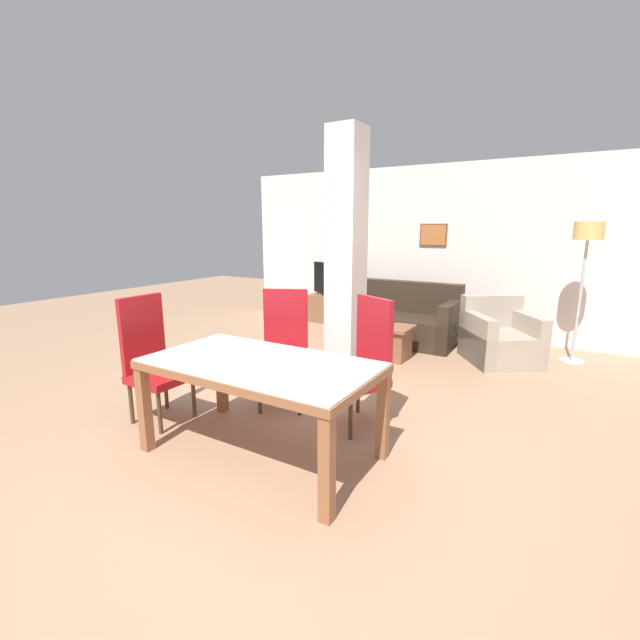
{
  "coord_description": "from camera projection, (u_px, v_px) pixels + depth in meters",
  "views": [
    {
      "loc": [
        1.95,
        -2.38,
        1.74
      ],
      "look_at": [
        0.0,
        0.87,
        0.9
      ],
      "focal_mm": 24.0,
      "sensor_mm": 36.0,
      "label": 1
    }
  ],
  "objects": [
    {
      "name": "bottle",
      "position": [
        365.0,
        316.0,
        5.77
      ],
      "size": [
        0.07,
        0.07,
        0.27
      ],
      "color": "#B2B7BC",
      "rests_on": "coffee_table"
    },
    {
      "name": "tv_screen",
      "position": [
        333.0,
        280.0,
        7.74
      ],
      "size": [
        0.95,
        0.33,
        0.59
      ],
      "rotation": [
        0.0,
        0.0,
        2.85
      ],
      "color": "black",
      "rests_on": "tv_stand"
    },
    {
      "name": "floor_lamp",
      "position": [
        587.0,
        245.0,
        5.28
      ],
      "size": [
        0.34,
        0.34,
        1.8
      ],
      "color": "#B7B7BC",
      "rests_on": "ground_plane"
    },
    {
      "name": "ground_plane",
      "position": [
        263.0,
        453.0,
        3.34
      ],
      "size": [
        18.0,
        18.0,
        0.0
      ],
      "primitive_type": "plane",
      "color": "#A57C5E"
    },
    {
      "name": "armchair",
      "position": [
        499.0,
        340.0,
        5.58
      ],
      "size": [
        1.15,
        1.16,
        0.83
      ],
      "rotation": [
        0.0,
        0.0,
        3.76
      ],
      "color": "#A69786",
      "rests_on": "ground_plane"
    },
    {
      "name": "back_wall",
      "position": [
        439.0,
        251.0,
        6.95
      ],
      "size": [
        7.2,
        0.09,
        2.7
      ],
      "color": "silver",
      "rests_on": "ground_plane"
    },
    {
      "name": "coffee_table",
      "position": [
        382.0,
        341.0,
        5.76
      ],
      "size": [
        0.79,
        0.5,
        0.45
      ],
      "color": "brown",
      "rests_on": "ground_plane"
    },
    {
      "name": "dining_table",
      "position": [
        261.0,
        380.0,
        3.21
      ],
      "size": [
        1.74,
        0.95,
        0.75
      ],
      "color": "brown",
      "rests_on": "ground_plane"
    },
    {
      "name": "sofa",
      "position": [
        397.0,
        321.0,
        6.6
      ],
      "size": [
        1.8,
        0.88,
        0.9
      ],
      "rotation": [
        0.0,
        0.0,
        3.14
      ],
      "color": "#30251A",
      "rests_on": "ground_plane"
    },
    {
      "name": "dining_chair_far_left",
      "position": [
        284.0,
        347.0,
        4.2
      ],
      "size": [
        0.61,
        0.61,
        1.14
      ],
      "rotation": [
        0.0,
        0.0,
        -2.7
      ],
      "color": "#A4151E",
      "rests_on": "ground_plane"
    },
    {
      "name": "tv_stand",
      "position": [
        333.0,
        309.0,
        7.86
      ],
      "size": [
        0.97,
        0.4,
        0.5
      ],
      "color": "brown",
      "rests_on": "ground_plane"
    },
    {
      "name": "divider_pillar",
      "position": [
        346.0,
        264.0,
        4.43
      ],
      "size": [
        0.32,
        0.36,
        2.7
      ],
      "color": "silver",
      "rests_on": "ground_plane"
    },
    {
      "name": "dining_chair_head_left",
      "position": [
        152.0,
        358.0,
        3.84
      ],
      "size": [
        0.46,
        0.46,
        1.14
      ],
      "rotation": [
        0.0,
        0.0,
        -1.57
      ],
      "color": "#A5171D",
      "rests_on": "ground_plane"
    },
    {
      "name": "dining_chair_far_right",
      "position": [
        364.0,
        361.0,
        3.76
      ],
      "size": [
        0.61,
        0.61,
        1.14
      ],
      "rotation": [
        0.0,
        0.0,
        2.69
      ],
      "color": "maroon",
      "rests_on": "ground_plane"
    }
  ]
}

